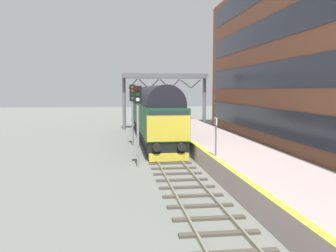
{
  "coord_description": "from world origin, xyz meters",
  "views": [
    {
      "loc": [
        -2.95,
        -23.72,
        4.37
      ],
      "look_at": [
        0.2,
        -0.08,
        2.0
      ],
      "focal_mm": 39.35,
      "sensor_mm": 36.0,
      "label": 1
    }
  ],
  "objects": [
    {
      "name": "track_main",
      "position": [
        0.0,
        0.0,
        0.05
      ],
      "size": [
        2.5,
        60.0,
        0.15
      ],
      "color": "gray",
      "rests_on": "ground"
    },
    {
      "name": "overhead_footbridge",
      "position": [
        2.05,
        16.49,
        5.42
      ],
      "size": [
        9.3,
        2.0,
        6.08
      ],
      "color": "slate",
      "rests_on": "ground"
    },
    {
      "name": "diesel_locomotive",
      "position": [
        0.0,
        7.96,
        2.49
      ],
      "size": [
        2.74,
        20.19,
        4.68
      ],
      "color": "black",
      "rests_on": "ground"
    },
    {
      "name": "station_building",
      "position": [
        10.55,
        1.14,
        7.04
      ],
      "size": [
        4.13,
        39.31,
        14.08
      ],
      "color": "brown",
      "rests_on": "ground"
    },
    {
      "name": "ground_plane",
      "position": [
        0.0,
        0.0,
        0.0
      ],
      "size": [
        140.0,
        140.0,
        0.0
      ],
      "primitive_type": "plane",
      "color": "slate",
      "rests_on": "ground"
    },
    {
      "name": "signal_post_near",
      "position": [
        -1.92,
        -3.31,
        2.94
      ],
      "size": [
        0.44,
        0.22,
        4.58
      ],
      "color": "gray",
      "rests_on": "ground"
    },
    {
      "name": "platform_number_sign",
      "position": [
        1.86,
        -5.81,
        2.3
      ],
      "size": [
        0.1,
        0.44,
        1.95
      ],
      "color": "slate",
      "rests_on": "station_platform"
    },
    {
      "name": "station_platform",
      "position": [
        3.6,
        0.0,
        0.5
      ],
      "size": [
        4.0,
        44.0,
        1.01
      ],
      "color": "#BCA6A1",
      "rests_on": "ground"
    },
    {
      "name": "signal_post_mid",
      "position": [
        -1.92,
        4.81,
        3.09
      ],
      "size": [
        0.44,
        0.22,
        4.75
      ],
      "color": "gray",
      "rests_on": "ground"
    }
  ]
}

